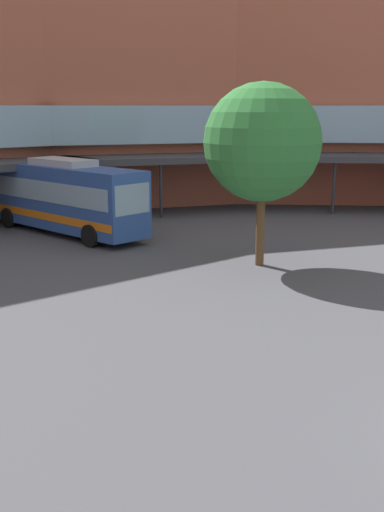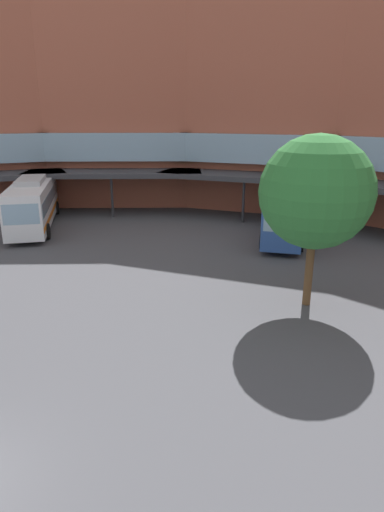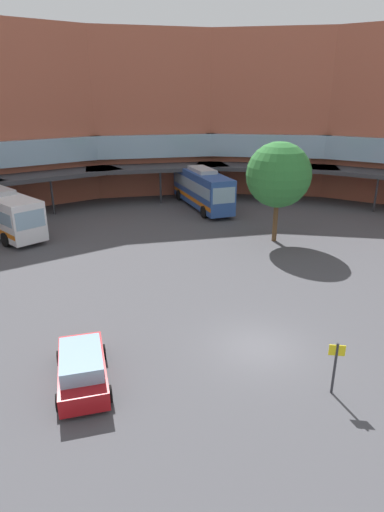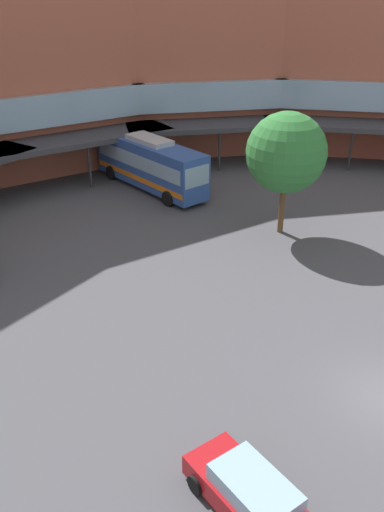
{
  "view_description": "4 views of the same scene",
  "coord_description": "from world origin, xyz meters",
  "px_view_note": "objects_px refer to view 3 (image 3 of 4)",
  "views": [
    {
      "loc": [
        -12.03,
        -3.83,
        6.56
      ],
      "look_at": [
        0.99,
        11.63,
        1.7
      ],
      "focal_mm": 43.53,
      "sensor_mm": 36.0,
      "label": 1
    },
    {
      "loc": [
        8.39,
        -5.04,
        8.4
      ],
      "look_at": [
        1.19,
        13.7,
        1.74
      ],
      "focal_mm": 30.63,
      "sensor_mm": 36.0,
      "label": 2
    },
    {
      "loc": [
        -6.69,
        -15.84,
        10.89
      ],
      "look_at": [
        -1.11,
        8.56,
        1.37
      ],
      "focal_mm": 30.28,
      "sensor_mm": 36.0,
      "label": 3
    },
    {
      "loc": [
        -15.27,
        -9.2,
        14.58
      ],
      "look_at": [
        -1.32,
        11.98,
        1.39
      ],
      "focal_mm": 38.05,
      "sensor_mm": 36.0,
      "label": 4
    }
  ],
  "objects_px": {
    "stop_sign_post": "(335,363)",
    "plaza_tree": "(278,175)",
    "parked_car": "(82,367)",
    "bus_1": "(202,188)"
  },
  "relations": [
    {
      "from": "bus_1",
      "to": "plaza_tree",
      "type": "distance_m",
      "value": 12.21
    },
    {
      "from": "parked_car",
      "to": "plaza_tree",
      "type": "relative_size",
      "value": 0.59
    },
    {
      "from": "parked_car",
      "to": "stop_sign_post",
      "type": "relative_size",
      "value": 2.02
    },
    {
      "from": "parked_car",
      "to": "plaza_tree",
      "type": "distance_m",
      "value": 21.18
    },
    {
      "from": "stop_sign_post",
      "to": "plaza_tree",
      "type": "bearing_deg",
      "value": 73.93
    },
    {
      "from": "parked_car",
      "to": "plaza_tree",
      "type": "height_order",
      "value": "plaza_tree"
    },
    {
      "from": "bus_1",
      "to": "plaza_tree",
      "type": "xyz_separation_m",
      "value": [
        2.96,
        -11.42,
        3.15
      ]
    },
    {
      "from": "bus_1",
      "to": "parked_car",
      "type": "bearing_deg",
      "value": -30.5
    },
    {
      "from": "parked_car",
      "to": "stop_sign_post",
      "type": "height_order",
      "value": "stop_sign_post"
    },
    {
      "from": "plaza_tree",
      "to": "parked_car",
      "type": "bearing_deg",
      "value": -134.16
    }
  ]
}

